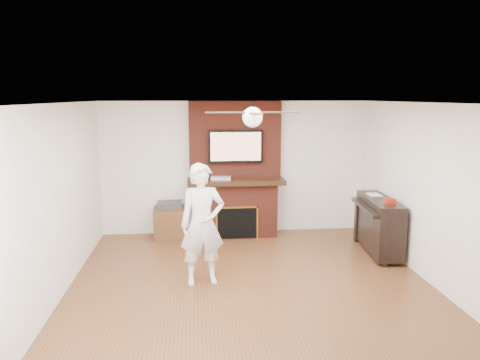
{
  "coord_description": "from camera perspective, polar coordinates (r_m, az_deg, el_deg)",
  "views": [
    {
      "loc": [
        -0.74,
        -5.99,
        2.59
      ],
      "look_at": [
        -0.08,
        0.9,
        1.34
      ],
      "focal_mm": 35.0,
      "sensor_mm": 36.0,
      "label": 1
    }
  ],
  "objects": [
    {
      "name": "candle_green",
      "position": [
        8.77,
        -0.21,
        -6.66
      ],
      "size": [
        0.08,
        0.08,
        0.09
      ],
      "primitive_type": "cylinder",
      "color": "#458133",
      "rests_on": "ground"
    },
    {
      "name": "piano",
      "position": [
        8.12,
        16.55,
        -5.15
      ],
      "size": [
        0.64,
        1.45,
        1.02
      ],
      "rotation": [
        0.0,
        0.0,
        -0.08
      ],
      "color": "black",
      "rests_on": "ground"
    },
    {
      "name": "fireplace",
      "position": [
        8.71,
        -0.55,
        -0.33
      ],
      "size": [
        1.78,
        0.64,
        2.5
      ],
      "color": "maroon",
      "rests_on": "ground"
    },
    {
      "name": "person",
      "position": [
        6.49,
        -4.61,
        -5.4
      ],
      "size": [
        0.67,
        0.5,
        1.69
      ],
      "primitive_type": "imported",
      "rotation": [
        0.0,
        0.0,
        0.15
      ],
      "color": "white",
      "rests_on": "ground"
    },
    {
      "name": "candle_cream",
      "position": [
        8.76,
        0.38,
        -6.6
      ],
      "size": [
        0.09,
        0.09,
        0.11
      ],
      "primitive_type": "cylinder",
      "color": "beige",
      "rests_on": "ground"
    },
    {
      "name": "cable_box",
      "position": [
        8.58,
        -2.33,
        0.24
      ],
      "size": [
        0.39,
        0.25,
        0.05
      ],
      "primitive_type": "cube",
      "rotation": [
        0.0,
        0.0,
        -0.13
      ],
      "color": "silver",
      "rests_on": "fireplace"
    },
    {
      "name": "ceiling_fan",
      "position": [
        6.04,
        1.54,
        7.77
      ],
      "size": [
        1.21,
        1.21,
        0.31
      ],
      "color": "black",
      "rests_on": "room_shell"
    },
    {
      "name": "room_shell",
      "position": [
        6.18,
        1.5,
        -2.3
      ],
      "size": [
        5.36,
        5.86,
        2.86
      ],
      "color": "#543018",
      "rests_on": "ground"
    },
    {
      "name": "side_table",
      "position": [
        8.78,
        -8.52,
        -4.96
      ],
      "size": [
        0.6,
        0.6,
        0.67
      ],
      "rotation": [
        0.0,
        0.0,
        0.03
      ],
      "color": "#512F17",
      "rests_on": "ground"
    },
    {
      "name": "candle_orange",
      "position": [
        8.75,
        -1.65,
        -6.59
      ],
      "size": [
        0.07,
        0.07,
        0.12
      ],
      "primitive_type": "cylinder",
      "color": "orange",
      "rests_on": "ground"
    },
    {
      "name": "tv",
      "position": [
        8.57,
        -0.53,
        4.12
      ],
      "size": [
        1.0,
        0.08,
        0.6
      ],
      "color": "black",
      "rests_on": "fireplace"
    }
  ]
}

